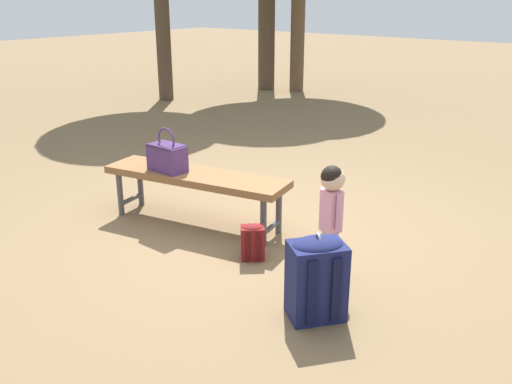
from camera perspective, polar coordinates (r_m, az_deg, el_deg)
The scene contains 6 objects.
ground_plane at distance 4.57m, azimuth 0.44°, elevation -4.26°, with size 40.00×40.00×0.00m, color brown.
park_bench at distance 4.66m, azimuth -6.19°, elevation 1.28°, with size 1.65×0.72×0.45m.
handbag at distance 4.69m, azimuth -9.06°, elevation 3.63°, with size 0.32×0.19×0.37m.
child_standing at distance 3.74m, azimuth 7.71°, elevation -1.29°, with size 0.21×0.16×0.80m.
backpack_large at distance 3.37m, azimuth 6.18°, elevation -8.48°, with size 0.39×0.40×0.55m.
backpack_small at distance 4.10m, azimuth -0.35°, elevation -4.97°, with size 0.21×0.21×0.29m.
Camera 1 is at (2.59, -3.27, 1.86)m, focal length 39.18 mm.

